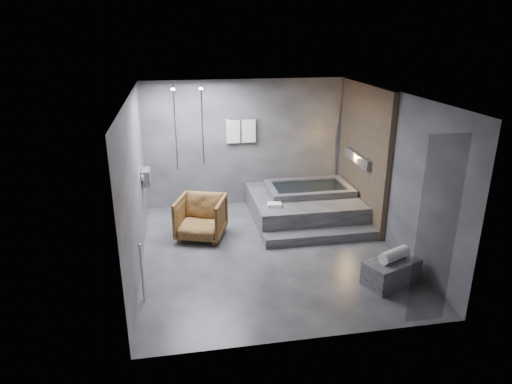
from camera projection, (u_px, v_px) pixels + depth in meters
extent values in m
plane|color=#2D2D30|center=(269.00, 251.00, 8.26)|extent=(5.00, 5.00, 0.00)
cube|color=#4B4C4E|center=(271.00, 95.00, 7.31)|extent=(4.50, 5.00, 0.04)
cube|color=#37373C|center=(247.00, 144.00, 10.10)|extent=(4.50, 0.04, 2.80)
cube|color=#37373C|center=(313.00, 242.00, 5.47)|extent=(4.50, 0.04, 2.80)
cube|color=#37373C|center=(135.00, 186.00, 7.41)|extent=(0.04, 5.00, 2.80)
cube|color=#37373C|center=(393.00, 171.00, 8.16)|extent=(0.04, 5.00, 2.80)
cube|color=#9F7E5D|center=(363.00, 153.00, 9.30)|extent=(0.10, 2.40, 2.78)
cube|color=#FF9938|center=(359.00, 158.00, 9.32)|extent=(0.14, 1.20, 0.20)
cube|color=gray|center=(146.00, 177.00, 8.82)|extent=(0.16, 0.42, 0.30)
imported|color=beige|center=(147.00, 181.00, 8.75)|extent=(0.08, 0.08, 0.21)
imported|color=beige|center=(147.00, 179.00, 8.94)|extent=(0.07, 0.07, 0.15)
cylinder|color=silver|center=(202.00, 127.00, 9.34)|extent=(0.04, 0.04, 1.80)
cylinder|color=silver|center=(175.00, 128.00, 9.25)|extent=(0.04, 0.04, 1.80)
cylinder|color=silver|center=(241.00, 120.00, 9.83)|extent=(0.75, 0.02, 0.02)
cube|color=white|center=(233.00, 132.00, 9.87)|extent=(0.30, 0.06, 0.50)
cube|color=white|center=(249.00, 131.00, 9.92)|extent=(0.30, 0.06, 0.50)
cylinder|color=silver|center=(142.00, 273.00, 6.64)|extent=(0.04, 0.04, 0.90)
cube|color=black|center=(436.00, 234.00, 5.81)|extent=(0.55, 0.01, 2.60)
cube|color=#323235|center=(304.00, 206.00, 9.69)|extent=(2.20, 2.00, 0.50)
cube|color=#323235|center=(321.00, 236.00, 8.65)|extent=(2.20, 0.36, 0.18)
cube|color=#373739|center=(391.00, 272.00, 7.19)|extent=(0.99, 0.77, 0.39)
imported|color=#402610|center=(201.00, 218.00, 8.70)|extent=(1.11, 1.12, 0.81)
cylinder|color=white|center=(394.00, 255.00, 7.11)|extent=(0.56, 0.39, 0.19)
cube|color=white|center=(274.00, 205.00, 8.96)|extent=(0.30, 0.24, 0.07)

